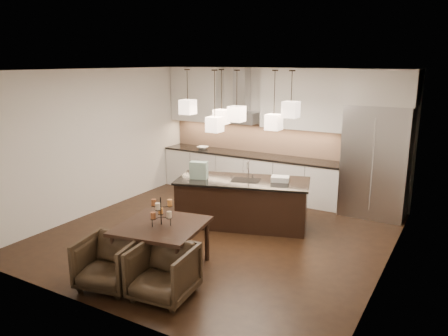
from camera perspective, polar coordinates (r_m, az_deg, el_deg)
The scene contains 37 objects.
floor at distance 7.69m, azimuth -0.75°, elevation -8.73°, with size 5.50×5.50×0.02m, color black.
ceiling at distance 7.10m, azimuth -0.83°, elevation 12.77°, with size 5.50×5.50×0.02m, color white.
wall_back at distance 9.70m, azimuth 7.60°, elevation 4.57°, with size 5.50×0.02×2.80m, color silver.
wall_front at distance 5.17m, azimuth -16.66°, elevation -4.10°, with size 5.50×0.02×2.80m, color silver.
wall_left at distance 8.97m, azimuth -16.15°, elevation 3.39°, with size 0.02×5.50×2.80m, color silver.
wall_right at distance 6.35m, azimuth 21.14°, elevation -1.16°, with size 0.02×5.50×2.80m, color silver.
refrigerator at distance 8.82m, azimuth 19.26°, elevation 0.83°, with size 1.20×0.72×2.15m, color #B7B7BA.
fridge_panel at distance 8.63m, azimuth 20.00°, elevation 9.92°, with size 1.26×0.72×0.65m, color silver.
lower_cabinets at distance 9.86m, azimuth 3.33°, elevation -0.89°, with size 4.21×0.62×0.88m, color silver.
countertop at distance 9.75m, azimuth 3.37°, elevation 1.72°, with size 4.21×0.66×0.04m, color black.
backsplash at distance 9.95m, azimuth 4.17°, elevation 3.92°, with size 4.21×0.02×0.63m, color tan.
upper_cab_left at distance 10.43m, azimuth -3.56°, elevation 9.59°, with size 1.25×0.35×1.25m, color silver.
upper_cab_right at distance 9.24m, azimuth 10.50°, elevation 8.84°, with size 1.86×0.35×1.25m, color silver.
hood_canopy at distance 9.79m, azimuth 1.99°, elevation 6.66°, with size 0.90×0.52×0.24m, color #B7B7BA.
hood_chimney at distance 9.83m, azimuth 2.32°, elevation 10.20°, with size 0.30×0.28×0.96m, color #B7B7BA.
fruit_bowl at distance 10.29m, azimuth -2.80°, elevation 2.66°, with size 0.26×0.26×0.06m, color silver.
island_body at distance 8.02m, azimuth 2.42°, elevation -4.62°, with size 2.31×0.92×0.81m, color black.
island_top at distance 7.89m, azimuth 2.46°, elevation -1.69°, with size 2.38×1.00×0.04m, color black.
faucet at distance 7.92m, azimuth 3.25°, elevation -0.21°, with size 0.09×0.22×0.35m, color silver, non-canonical shape.
tote_bag at distance 7.95m, azimuth -3.32°, elevation -0.28°, with size 0.31×0.17×0.31m, color #1C4E31.
food_container at distance 7.84m, azimuth 7.34°, elevation -1.42°, with size 0.31×0.22×0.09m, color silver.
dining_table at distance 6.43m, azimuth -8.07°, elevation -10.16°, with size 1.14×1.14×0.69m, color black, non-canonical shape.
candelabra at distance 6.23m, azimuth -8.24°, elevation -5.57°, with size 0.33×0.33×0.40m, color black, non-canonical shape.
candle_a at distance 6.18m, azimuth -7.18°, elevation -6.06°, with size 0.07×0.07×0.09m, color beige.
candle_b at distance 6.36m, azimuth -8.27°, elevation -5.52°, with size 0.07×0.07×0.09m, color #CE7F39.
candle_c at distance 6.18m, azimuth -9.24°, elevation -6.14°, with size 0.07×0.07×0.09m, color brown.
candle_d at distance 6.22m, azimuth -7.10°, elevation -4.52°, with size 0.07×0.07×0.09m, color #CE7F39.
candle_e at distance 6.26m, azimuth -9.16°, elevation -4.45°, with size 0.07×0.07×0.09m, color brown.
candle_f at distance 6.08m, azimuth -8.66°, elevation -4.98°, with size 0.07×0.07×0.09m, color beige.
armchair_left at distance 6.11m, azimuth -14.77°, elevation -11.84°, with size 0.73×0.75×0.68m, color black.
armchair_right at distance 5.72m, azimuth -7.93°, elevation -13.31°, with size 0.74×0.76×0.69m, color black.
pendant_a at distance 7.98m, azimuth -4.76°, elevation 7.94°, with size 0.24×0.24×0.26m, color beige.
pendant_b at distance 8.03m, azimuth -0.34°, elevation 6.71°, with size 0.24×0.24×0.26m, color beige.
pendant_c at distance 7.41m, azimuth 1.67°, elevation 7.08°, with size 0.24×0.24×0.26m, color beige.
pendant_d at distance 7.37m, azimuth 6.51°, elevation 5.97°, with size 0.24×0.24×0.26m, color beige.
pendant_e at distance 7.18m, azimuth 8.72°, elevation 7.55°, with size 0.24×0.24×0.26m, color beige.
pendant_f at distance 7.54m, azimuth -1.22°, elevation 5.72°, with size 0.24×0.24×0.26m, color beige.
Camera 1 is at (3.63, -6.10, 2.94)m, focal length 35.00 mm.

